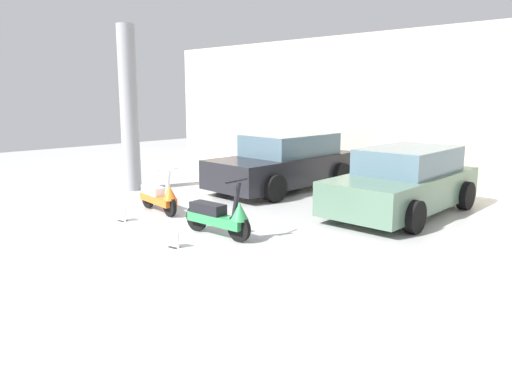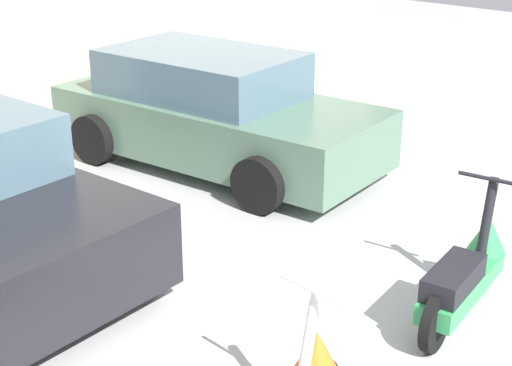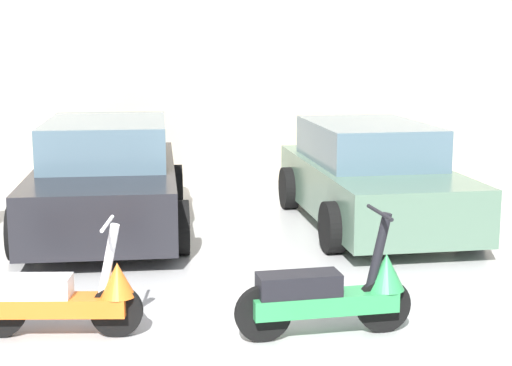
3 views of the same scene
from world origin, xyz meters
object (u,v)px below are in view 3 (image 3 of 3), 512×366
at_px(scooter_front_left, 65,296).
at_px(car_rear_center, 371,177).
at_px(scooter_front_right, 332,293).
at_px(car_rear_left, 107,178).

distance_m(scooter_front_left, car_rear_center, 4.90).
height_order(scooter_front_left, scooter_front_right, scooter_front_right).
relative_size(car_rear_left, car_rear_center, 1.03).
bearing_deg(car_rear_left, scooter_front_left, -1.72).
bearing_deg(scooter_front_right, scooter_front_left, 168.70).
bearing_deg(car_rear_left, car_rear_center, 87.12).
height_order(scooter_front_left, car_rear_left, car_rear_left).
xyz_separation_m(scooter_front_left, car_rear_center, (3.29, 3.61, 0.29)).
distance_m(scooter_front_left, car_rear_left, 3.66).
relative_size(scooter_front_left, car_rear_left, 0.33).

